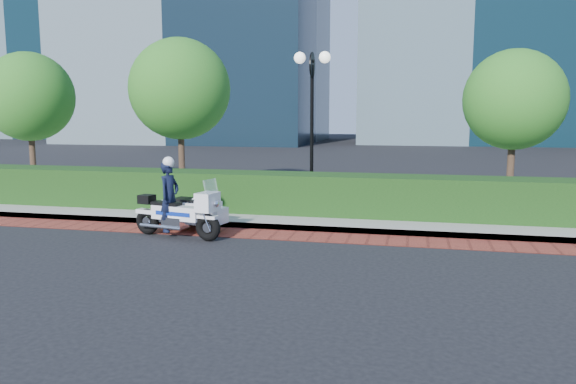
% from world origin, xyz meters
% --- Properties ---
extents(ground, '(120.00, 120.00, 0.00)m').
position_xyz_m(ground, '(0.00, 0.00, 0.00)').
color(ground, black).
rests_on(ground, ground).
extents(brick_strip, '(60.00, 1.00, 0.01)m').
position_xyz_m(brick_strip, '(0.00, 1.50, 0.01)').
color(brick_strip, maroon).
rests_on(brick_strip, ground).
extents(sidewalk, '(60.00, 8.00, 0.15)m').
position_xyz_m(sidewalk, '(0.00, 6.00, 0.07)').
color(sidewalk, gray).
rests_on(sidewalk, ground).
extents(hedge_main, '(18.00, 1.20, 1.00)m').
position_xyz_m(hedge_main, '(0.00, 3.60, 0.65)').
color(hedge_main, black).
rests_on(hedge_main, sidewalk).
extents(lamppost, '(1.02, 0.70, 4.21)m').
position_xyz_m(lamppost, '(1.00, 5.20, 2.96)').
color(lamppost, black).
rests_on(lamppost, sidewalk).
extents(tree_a, '(3.00, 3.00, 4.58)m').
position_xyz_m(tree_a, '(-9.00, 6.50, 3.22)').
color(tree_a, '#332319').
rests_on(tree_a, sidewalk).
extents(tree_b, '(3.20, 3.20, 4.89)m').
position_xyz_m(tree_b, '(-3.50, 6.50, 3.43)').
color(tree_b, '#332319').
rests_on(tree_b, sidewalk).
extents(tree_c, '(2.80, 2.80, 4.30)m').
position_xyz_m(tree_c, '(6.50, 6.50, 3.05)').
color(tree_c, '#332319').
rests_on(tree_c, sidewalk).
extents(police_motorcycle, '(2.17, 1.76, 1.77)m').
position_xyz_m(police_motorcycle, '(-1.18, 1.10, 0.61)').
color(police_motorcycle, black).
rests_on(police_motorcycle, ground).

